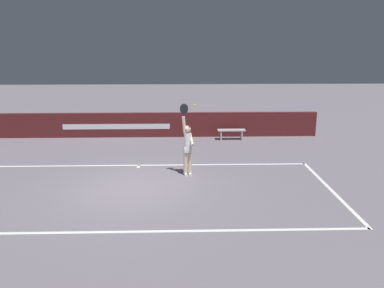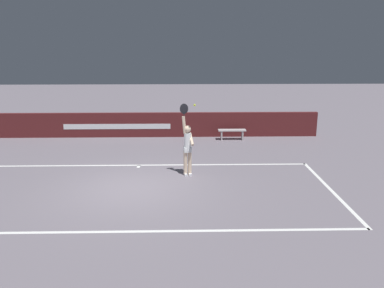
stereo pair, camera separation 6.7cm
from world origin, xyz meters
The scene contains 6 objects.
ground_plane centered at (0.00, 0.00, 0.00)m, with size 60.00×60.00×0.00m, color slate.
court_lines centered at (0.00, -0.30, 0.00)m, with size 12.39×5.35×0.00m.
back_wall centered at (0.00, 6.75, 0.58)m, with size 15.95×0.21×1.15m.
tennis_player centered at (1.76, 1.17, 1.02)m, with size 0.47×0.49×2.45m.
tennis_ball centered at (1.99, 0.87, 2.44)m, with size 0.07×0.07×0.07m.
courtside_bench_near centered at (3.87, 6.07, 0.35)m, with size 1.27×0.36×0.47m.
Camera 1 is at (1.55, -11.64, 4.44)m, focal length 37.20 mm.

